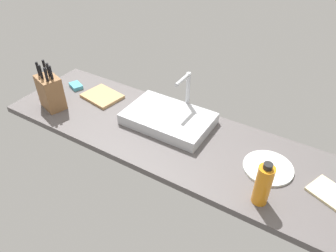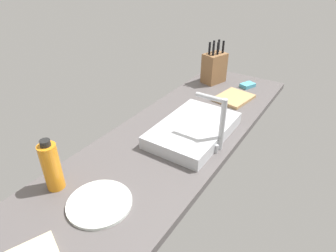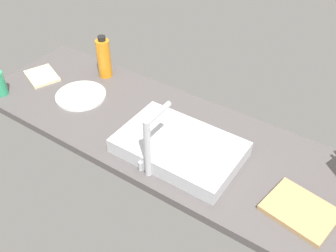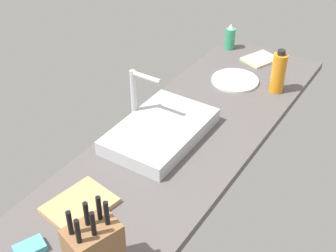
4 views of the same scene
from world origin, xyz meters
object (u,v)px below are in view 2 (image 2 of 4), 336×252
faucet (219,119)px  dinner_plate (99,203)px  knife_block (214,67)px  dish_sponge (248,85)px  water_bottle (51,166)px  cutting_board (234,98)px  sink_basin (194,130)px

faucet → dinner_plate: faucet is taller
knife_block → dinner_plate: (122.20, 15.26, -9.49)cm
dinner_plate → dish_sponge: 126.98cm
knife_block → dinner_plate: 123.51cm
water_bottle → dinner_plate: 22.11cm
cutting_board → faucet: bearing=13.6°
faucet → cutting_board: 54.41cm
knife_block → dinner_plate: knife_block is taller
faucet → knife_block: knife_block is taller
knife_block → dinner_plate: size_ratio=1.19×
sink_basin → knife_block: (-65.23, -21.03, 7.08)cm
water_bottle → dinner_plate: bearing=96.9°
sink_basin → faucet: bearing=75.9°
faucet → dish_sponge: size_ratio=2.73×
dish_sponge → dinner_plate: bearing=-3.3°
water_bottle → dish_sponge: bearing=168.1°
faucet → water_bottle: faucet is taller
dinner_plate → dish_sponge: bearing=176.7°
sink_basin → dish_sponge: (-69.80, 1.54, -1.82)cm
cutting_board → knife_block: bearing=-128.2°
sink_basin → dish_sponge: sink_basin is taller
sink_basin → cutting_board: 47.79cm
water_bottle → dish_sponge: size_ratio=2.34×
sink_basin → faucet: (3.42, 13.58, 11.66)cm
dish_sponge → water_bottle: bearing=-11.9°
faucet → dish_sponge: bearing=-170.7°
faucet → water_bottle: 68.59cm
faucet → cutting_board: (-51.16, -12.41, -13.78)cm
faucet → sink_basin: bearing=-104.1°
sink_basin → water_bottle: bearing=-23.4°
water_bottle → dish_sponge: water_bottle is taller
sink_basin → knife_block: knife_block is taller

